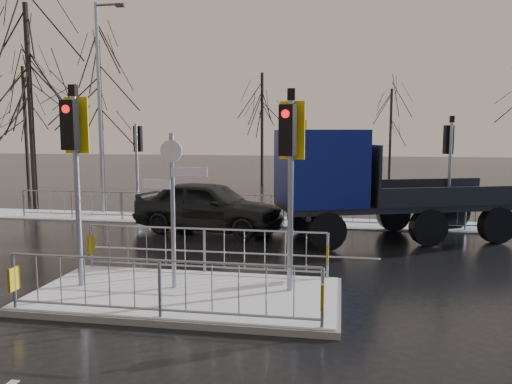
% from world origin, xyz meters
% --- Properties ---
extents(ground, '(120.00, 120.00, 0.00)m').
position_xyz_m(ground, '(0.00, 0.00, 0.00)').
color(ground, black).
rests_on(ground, ground).
extents(snow_verge, '(30.00, 2.00, 0.04)m').
position_xyz_m(snow_verge, '(0.00, 8.60, 0.02)').
color(snow_verge, white).
rests_on(snow_verge, ground).
extents(lane_markings, '(8.00, 11.38, 0.01)m').
position_xyz_m(lane_markings, '(0.00, -0.33, 0.00)').
color(lane_markings, silver).
rests_on(lane_markings, ground).
extents(traffic_island, '(6.00, 3.04, 4.15)m').
position_xyz_m(traffic_island, '(-0.01, 0.01, 0.39)').
color(traffic_island, '#60605B').
rests_on(traffic_island, ground).
extents(far_kerb_fixtures, '(18.00, 0.65, 3.83)m').
position_xyz_m(far_kerb_fixtures, '(0.29, 8.09, 1.02)').
color(far_kerb_fixtures, gray).
rests_on(far_kerb_fixtures, ground).
extents(car_far_lane, '(5.23, 2.95, 1.68)m').
position_xyz_m(car_far_lane, '(-1.28, 6.50, 0.84)').
color(car_far_lane, black).
rests_on(car_far_lane, ground).
extents(flatbed_truck, '(7.59, 4.84, 3.31)m').
position_xyz_m(flatbed_truck, '(3.27, 5.98, 1.76)').
color(flatbed_truck, black).
rests_on(flatbed_truck, ground).
extents(tree_near_a, '(4.75, 4.75, 8.97)m').
position_xyz_m(tree_near_a, '(-10.50, 11.00, 6.11)').
color(tree_near_a, black).
rests_on(tree_near_a, ground).
extents(tree_near_b, '(4.00, 4.00, 7.55)m').
position_xyz_m(tree_near_b, '(-8.00, 12.50, 5.15)').
color(tree_near_b, black).
rests_on(tree_near_b, ground).
extents(tree_near_c, '(3.50, 3.50, 6.61)m').
position_xyz_m(tree_near_c, '(-12.50, 13.50, 4.50)').
color(tree_near_c, black).
rests_on(tree_near_c, ground).
extents(tree_far_a, '(3.75, 3.75, 7.08)m').
position_xyz_m(tree_far_a, '(-2.00, 22.00, 4.82)').
color(tree_far_a, black).
rests_on(tree_far_a, ground).
extents(tree_far_b, '(3.25, 3.25, 6.14)m').
position_xyz_m(tree_far_b, '(6.00, 24.00, 4.18)').
color(tree_far_b, black).
rests_on(tree_far_b, ground).
extents(street_lamp_left, '(1.25, 0.18, 8.20)m').
position_xyz_m(street_lamp_left, '(-6.43, 9.50, 4.49)').
color(street_lamp_left, gray).
rests_on(street_lamp_left, ground).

